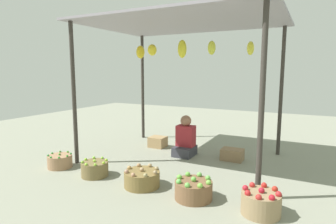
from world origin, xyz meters
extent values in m
plane|color=gray|center=(0.00, 0.00, 0.00)|extent=(14.00, 14.00, 0.00)
cylinder|color=#38332D|center=(-1.56, -1.10, 1.22)|extent=(0.07, 0.07, 2.44)
cylinder|color=#38332D|center=(1.56, -1.10, 1.22)|extent=(0.07, 0.07, 2.44)
cylinder|color=#38332D|center=(-1.56, 1.10, 1.22)|extent=(0.07, 0.07, 2.44)
cylinder|color=#38332D|center=(1.56, 1.10, 1.22)|extent=(0.07, 0.07, 2.44)
cube|color=gray|center=(0.00, 0.00, 2.46)|extent=(3.41, 2.49, 0.04)
ellipsoid|color=yellow|center=(-1.08, 0.29, 2.00)|extent=(0.17, 0.17, 0.26)
ellipsoid|color=yellow|center=(-0.58, -0.09, 2.00)|extent=(0.16, 0.16, 0.20)
ellipsoid|color=yellow|center=(0.01, -0.06, 2.00)|extent=(0.15, 0.15, 0.31)
ellipsoid|color=#D6DA3C|center=(0.55, -0.06, 2.00)|extent=(0.13, 0.13, 0.23)
ellipsoid|color=yellow|center=(1.10, 0.34, 2.00)|extent=(0.12, 0.12, 0.23)
cube|color=#373640|center=(-0.03, 0.18, 0.09)|extent=(0.36, 0.44, 0.18)
cube|color=maroon|center=(-0.03, 0.23, 0.38)|extent=(0.34, 0.22, 0.40)
sphere|color=#95664D|center=(-0.03, 0.23, 0.67)|extent=(0.21, 0.21, 0.21)
cylinder|color=#9D7654|center=(-1.63, -1.41, 0.11)|extent=(0.40, 0.40, 0.21)
sphere|color=#3B8A26|center=(-1.63, -1.41, 0.23)|extent=(0.04, 0.04, 0.04)
sphere|color=#35802A|center=(-1.45, -1.41, 0.22)|extent=(0.04, 0.04, 0.04)
sphere|color=#358631|center=(-1.50, -1.28, 0.22)|extent=(0.04, 0.04, 0.04)
sphere|color=#408B24|center=(-1.63, -1.23, 0.22)|extent=(0.04, 0.04, 0.04)
sphere|color=#3C8024|center=(-1.76, -1.28, 0.22)|extent=(0.04, 0.04, 0.04)
sphere|color=#378E36|center=(-1.81, -1.41, 0.22)|extent=(0.04, 0.04, 0.04)
sphere|color=#308836|center=(-1.76, -1.53, 0.22)|extent=(0.04, 0.04, 0.04)
sphere|color=green|center=(-1.63, -1.59, 0.22)|extent=(0.04, 0.04, 0.04)
sphere|color=#30892D|center=(-1.50, -1.53, 0.22)|extent=(0.04, 0.04, 0.04)
cylinder|color=brown|center=(-0.83, -1.44, 0.11)|extent=(0.41, 0.41, 0.23)
sphere|color=#91CC3F|center=(-0.83, -1.44, 0.24)|extent=(0.04, 0.04, 0.04)
sphere|color=#95C732|center=(-0.65, -1.44, 0.24)|extent=(0.04, 0.04, 0.04)
sphere|color=#8FC430|center=(-0.70, -1.31, 0.24)|extent=(0.04, 0.04, 0.04)
sphere|color=#88CC41|center=(-0.83, -1.26, 0.24)|extent=(0.04, 0.04, 0.04)
sphere|color=#82CD36|center=(-0.96, -1.31, 0.24)|extent=(0.04, 0.04, 0.04)
sphere|color=#89C830|center=(-1.01, -1.44, 0.24)|extent=(0.04, 0.04, 0.04)
sphere|color=#84BE39|center=(-0.96, -1.57, 0.24)|extent=(0.04, 0.04, 0.04)
sphere|color=#90CD35|center=(-0.83, -1.62, 0.24)|extent=(0.04, 0.04, 0.04)
sphere|color=#87BD36|center=(-0.70, -1.57, 0.24)|extent=(0.04, 0.04, 0.04)
cylinder|color=brown|center=(0.03, -1.44, 0.11)|extent=(0.50, 0.50, 0.22)
sphere|color=tan|center=(0.03, -1.44, 0.24)|extent=(0.06, 0.06, 0.06)
sphere|color=#947D5A|center=(0.25, -1.44, 0.24)|extent=(0.06, 0.06, 0.06)
sphere|color=#9A875F|center=(0.19, -1.29, 0.24)|extent=(0.06, 0.06, 0.06)
sphere|color=#A1875D|center=(0.03, -1.22, 0.24)|extent=(0.06, 0.06, 0.06)
sphere|color=#A57D55|center=(-0.12, -1.29, 0.24)|extent=(0.06, 0.06, 0.06)
sphere|color=#A8844F|center=(-0.18, -1.44, 0.24)|extent=(0.06, 0.06, 0.06)
sphere|color=#9F755F|center=(-0.12, -1.59, 0.24)|extent=(0.06, 0.06, 0.06)
sphere|color=#A47656|center=(0.03, -1.66, 0.24)|extent=(0.06, 0.06, 0.06)
sphere|color=#948657|center=(0.19, -1.59, 0.24)|extent=(0.06, 0.06, 0.06)
cylinder|color=brown|center=(0.83, -1.47, 0.12)|extent=(0.48, 0.48, 0.23)
sphere|color=#61AC43|center=(0.83, -1.47, 0.26)|extent=(0.07, 0.07, 0.07)
sphere|color=#70B143|center=(1.03, -1.47, 0.25)|extent=(0.07, 0.07, 0.07)
sphere|color=#66B448|center=(0.97, -1.33, 0.25)|extent=(0.07, 0.07, 0.07)
sphere|color=#69B451|center=(0.83, -1.27, 0.25)|extent=(0.07, 0.07, 0.07)
sphere|color=#61AA3E|center=(0.69, -1.33, 0.25)|extent=(0.07, 0.07, 0.07)
sphere|color=#66B23F|center=(0.63, -1.47, 0.25)|extent=(0.07, 0.07, 0.07)
sphere|color=#61B94E|center=(0.69, -1.61, 0.25)|extent=(0.07, 0.07, 0.07)
sphere|color=#62AF48|center=(0.83, -1.67, 0.25)|extent=(0.07, 0.07, 0.07)
sphere|color=#70B33D|center=(0.97, -1.61, 0.25)|extent=(0.07, 0.07, 0.07)
cylinder|color=#927955|center=(1.66, -1.48, 0.13)|extent=(0.44, 0.44, 0.26)
sphere|color=#AB192A|center=(1.66, -1.48, 0.28)|extent=(0.07, 0.07, 0.07)
sphere|color=#B22528|center=(1.84, -1.48, 0.28)|extent=(0.07, 0.07, 0.07)
sphere|color=#A8271B|center=(1.79, -1.35, 0.28)|extent=(0.07, 0.07, 0.07)
sphere|color=#B4211C|center=(1.66, -1.30, 0.28)|extent=(0.07, 0.07, 0.07)
sphere|color=red|center=(1.53, -1.35, 0.28)|extent=(0.07, 0.07, 0.07)
sphere|color=#AC1F2B|center=(1.48, -1.48, 0.28)|extent=(0.07, 0.07, 0.07)
sphere|color=#B42022|center=(1.53, -1.61, 0.28)|extent=(0.07, 0.07, 0.07)
sphere|color=#AC2825|center=(1.66, -1.66, 0.28)|extent=(0.07, 0.07, 0.07)
sphere|color=red|center=(1.79, -1.61, 0.28)|extent=(0.07, 0.07, 0.07)
cube|color=#8A6C4D|center=(0.85, 0.33, 0.10)|extent=(0.39, 0.29, 0.21)
cube|color=#9E7E53|center=(-0.81, 0.50, 0.11)|extent=(0.34, 0.31, 0.22)
camera|label=1|loc=(2.11, -4.64, 1.61)|focal=30.16mm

